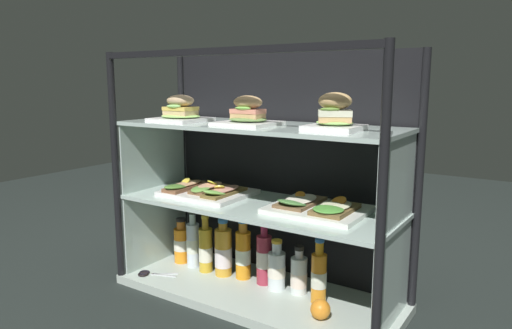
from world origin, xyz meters
TOP-DOWN VIEW (x-y plane):
  - ground_plane at (0.00, 0.00)m, footprint 6.00×6.00m
  - case_base_deck at (0.00, 0.00)m, footprint 1.14×0.43m
  - case_frame at (0.00, 0.14)m, footprint 1.14×0.43m
  - riser_lower_tier at (0.00, 0.00)m, footprint 1.08×0.38m
  - shelf_lower_glass at (0.00, 0.00)m, footprint 1.09×0.39m
  - riser_upper_tier at (0.00, 0.00)m, footprint 1.08×0.38m
  - shelf_upper_glass at (0.00, 0.00)m, footprint 1.09×0.39m
  - plated_roll_sandwich_left_of_center at (-0.33, -0.05)m, footprint 0.20×0.20m
  - plated_roll_sandwich_far_right at (-0.01, -0.04)m, footprint 0.21×0.21m
  - plated_roll_sandwich_right_of_center at (0.33, -0.04)m, footprint 0.17×0.17m
  - open_sandwich_tray_near_left_corner at (-0.24, -0.00)m, footprint 0.34×0.28m
  - open_sandwich_tray_mid_right at (0.25, 0.02)m, footprint 0.34×0.28m
  - juice_bottle_front_right_end at (-0.44, 0.05)m, footprint 0.07×0.07m
  - juice_bottle_back_left at (-0.36, 0.04)m, footprint 0.06×0.06m
  - juice_bottle_tucked_behind at (-0.28, 0.03)m, footprint 0.06×0.06m
  - juice_bottle_front_middle at (-0.19, 0.04)m, footprint 0.07×0.07m
  - juice_bottle_front_left_end at (-0.10, 0.06)m, footprint 0.06×0.06m
  - juice_bottle_front_second at (-0.00, 0.06)m, footprint 0.06×0.06m
  - juice_bottle_near_post at (0.07, 0.04)m, footprint 0.07×0.07m
  - juice_bottle_front_fourth at (0.16, 0.06)m, footprint 0.07×0.07m
  - juice_bottle_back_right at (0.26, 0.03)m, footprint 0.06×0.06m
  - orange_fruit_beside_bottles at (0.32, -0.08)m, footprint 0.07×0.07m
  - kitchen_scissors at (-0.46, -0.14)m, footprint 0.17×0.13m

SIDE VIEW (x-z plane):
  - ground_plane at x=0.00m, z-range -0.02..0.00m
  - case_base_deck at x=0.00m, z-range 0.00..0.04m
  - kitchen_scissors at x=-0.46m, z-range 0.04..0.04m
  - orange_fruit_beside_bottles at x=0.32m, z-range 0.04..0.11m
  - juice_bottle_front_fourth at x=0.16m, z-range 0.01..0.20m
  - juice_bottle_near_post at x=0.07m, z-range 0.02..0.22m
  - juice_bottle_front_right_end at x=-0.44m, z-range 0.02..0.23m
  - juice_bottle_tucked_behind at x=-0.28m, z-range 0.01..0.26m
  - juice_bottle_front_middle at x=-0.19m, z-range 0.01..0.26m
  - juice_bottle_back_right at x=0.26m, z-range 0.01..0.26m
  - juice_bottle_back_left at x=-0.36m, z-range 0.01..0.27m
  - juice_bottle_front_left_end at x=-0.10m, z-range 0.02..0.27m
  - juice_bottle_front_second at x=0.00m, z-range 0.01..0.27m
  - riser_lower_tier at x=0.00m, z-range 0.04..0.37m
  - shelf_lower_glass at x=0.00m, z-range 0.37..0.38m
  - open_sandwich_tray_mid_right at x=0.25m, z-range 0.37..0.43m
  - open_sandwich_tray_near_left_corner at x=-0.24m, z-range 0.37..0.44m
  - case_frame at x=0.00m, z-range 0.04..0.99m
  - riser_upper_tier at x=0.00m, z-range 0.38..0.67m
  - shelf_upper_glass at x=0.00m, z-range 0.67..0.69m
  - plated_roll_sandwich_far_right at x=-0.01m, z-range 0.67..0.78m
  - plated_roll_sandwich_left_of_center at x=-0.33m, z-range 0.67..0.78m
  - plated_roll_sandwich_right_of_center at x=0.33m, z-range 0.68..0.80m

